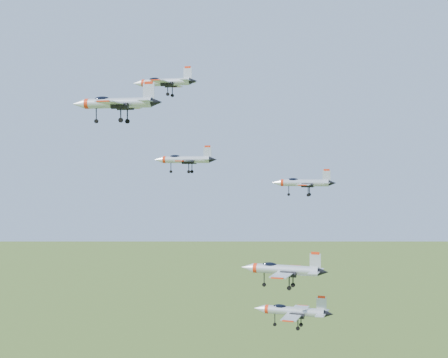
% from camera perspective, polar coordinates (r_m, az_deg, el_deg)
% --- Properties ---
extents(jet_lead, '(13.68, 11.48, 3.67)m').
position_cam_1_polar(jet_lead, '(124.89, -5.52, 8.81)').
color(jet_lead, silver).
extents(jet_left_high, '(10.40, 8.81, 2.81)m').
position_cam_1_polar(jet_left_high, '(100.20, -3.64, 1.80)').
color(jet_left_high, silver).
extents(jet_right_high, '(13.48, 11.41, 3.64)m').
position_cam_1_polar(jet_right_high, '(89.90, -9.89, 6.87)').
color(jet_right_high, silver).
extents(jet_left_low, '(10.79, 9.11, 2.91)m').
position_cam_1_polar(jet_left_low, '(104.99, 7.21, -0.33)').
color(jet_left_low, silver).
extents(jet_right_low, '(12.72, 10.61, 3.40)m').
position_cam_1_polar(jet_right_low, '(89.27, 5.40, -8.22)').
color(jet_right_low, silver).
extents(jet_trail, '(12.01, 10.03, 3.21)m').
position_cam_1_polar(jet_trail, '(94.37, 6.23, -11.90)').
color(jet_trail, silver).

